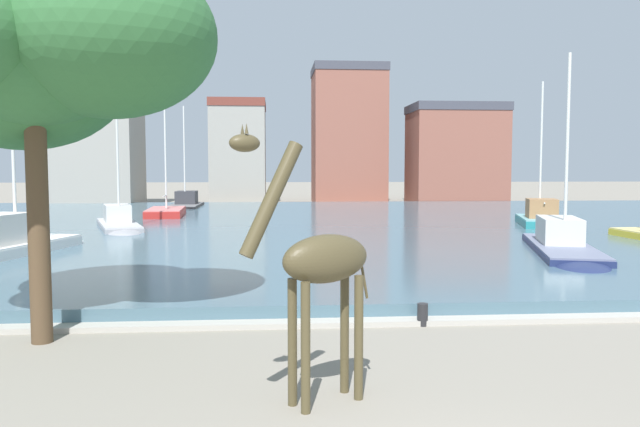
% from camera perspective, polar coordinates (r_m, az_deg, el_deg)
% --- Properties ---
extents(harbor_water, '(89.90, 43.14, 0.41)m').
position_cam_1_polar(harbor_water, '(35.46, -1.23, -1.13)').
color(harbor_water, '#476675').
rests_on(harbor_water, ground).
extents(quay_edge_coping, '(89.90, 0.50, 0.12)m').
position_cam_1_polar(quay_edge_coping, '(14.00, 3.74, -10.05)').
color(quay_edge_coping, '#ADA89E').
rests_on(quay_edge_coping, ground).
extents(giraffe_statue, '(2.18, 1.48, 4.10)m').
position_cam_1_polar(giraffe_statue, '(9.05, -0.08, -4.77)').
color(giraffe_statue, '#4C4228').
rests_on(giraffe_statue, ground).
extents(sailboat_red, '(2.56, 6.12, 8.04)m').
position_cam_1_polar(sailboat_red, '(41.76, -14.02, -0.07)').
color(sailboat_red, red).
rests_on(sailboat_red, ground).
extents(sailboat_navy, '(4.33, 9.10, 7.62)m').
position_cam_1_polar(sailboat_navy, '(24.22, 21.66, -3.14)').
color(sailboat_navy, navy).
rests_on(sailboat_navy, ground).
extents(sailboat_grey, '(4.11, 7.88, 9.17)m').
position_cam_1_polar(sailboat_grey, '(33.49, -18.12, -1.08)').
color(sailboat_grey, '#939399').
rests_on(sailboat_grey, ground).
extents(sailboat_white, '(3.60, 7.80, 6.00)m').
position_cam_1_polar(sailboat_white, '(25.08, -26.38, -2.85)').
color(sailboat_white, white).
rests_on(sailboat_white, ground).
extents(sailboat_teal, '(3.51, 6.09, 8.21)m').
position_cam_1_polar(sailboat_teal, '(36.03, 19.66, -0.62)').
color(sailboat_teal, teal).
rests_on(sailboat_teal, ground).
extents(sailboat_black, '(2.36, 7.51, 8.45)m').
position_cam_1_polar(sailboat_black, '(50.65, -12.38, 0.75)').
color(sailboat_black, black).
rests_on(sailboat_black, ground).
extents(shade_tree, '(6.48, 6.01, 7.71)m').
position_cam_1_polar(shade_tree, '(13.81, -24.25, 13.31)').
color(shade_tree, brown).
rests_on(shade_tree, ground).
extents(mooring_bollard, '(0.24, 0.24, 0.50)m').
position_cam_1_polar(mooring_bollard, '(14.07, 9.49, -9.23)').
color(mooring_bollard, '#232326').
rests_on(mooring_bollard, ground).
extents(townhouse_tall_gabled, '(7.32, 7.15, 12.64)m').
position_cam_1_polar(townhouse_tall_gabled, '(61.36, -19.83, 6.61)').
color(townhouse_tall_gabled, gray).
rests_on(townhouse_tall_gabled, ground).
extents(townhouse_narrow_midrow, '(5.43, 6.91, 10.19)m').
position_cam_1_polar(townhouse_narrow_midrow, '(62.21, -7.56, 5.66)').
color(townhouse_narrow_midrow, gray).
rests_on(townhouse_narrow_midrow, ground).
extents(townhouse_corner_house, '(7.31, 6.82, 13.80)m').
position_cam_1_polar(townhouse_corner_house, '(63.36, 2.64, 7.30)').
color(townhouse_corner_house, '#8E5142').
rests_on(townhouse_corner_house, ground).
extents(townhouse_end_terrace, '(9.11, 6.44, 9.79)m').
position_cam_1_polar(townhouse_end_terrace, '(62.72, 12.47, 5.40)').
color(townhouse_end_terrace, '#8E5142').
rests_on(townhouse_end_terrace, ground).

